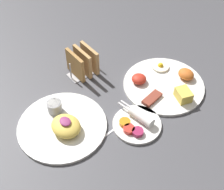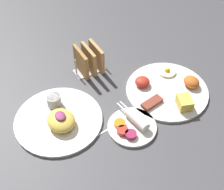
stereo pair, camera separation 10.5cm
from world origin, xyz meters
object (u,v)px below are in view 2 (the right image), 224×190
at_px(plate_condiments, 132,126).
at_px(plate_foreground, 59,118).
at_px(toast_rack, 89,60).
at_px(plate_breakfast, 168,90).

relative_size(plate_condiments, plate_foreground, 0.61).
bearing_deg(toast_rack, plate_breakfast, 37.61).
distance_m(plate_foreground, toast_rack, 0.26).
xyz_separation_m(plate_condiments, plate_foreground, (-0.14, -0.19, 0.00)).
bearing_deg(plate_condiments, plate_foreground, -127.05).
bearing_deg(plate_foreground, toast_rack, 130.33).
distance_m(plate_breakfast, plate_condiments, 0.21).
bearing_deg(plate_breakfast, plate_condiments, -70.60).
height_order(plate_breakfast, plate_condiments, plate_breakfast).
xyz_separation_m(plate_condiments, toast_rack, (-0.31, 0.01, 0.04)).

